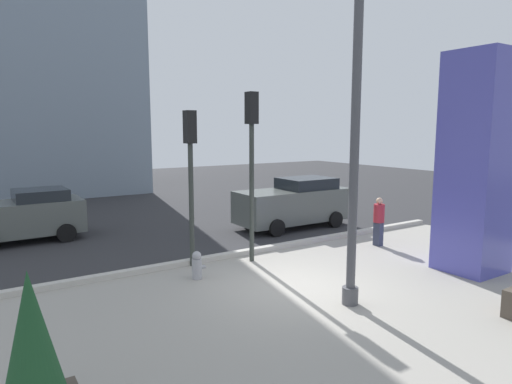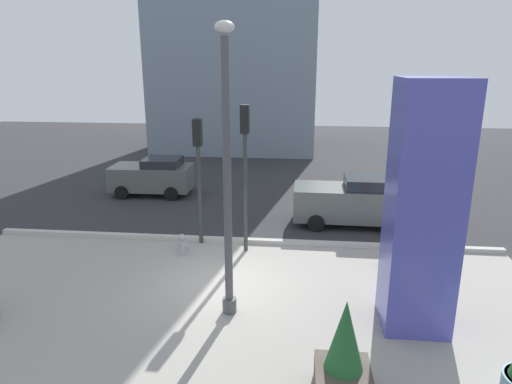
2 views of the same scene
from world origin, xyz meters
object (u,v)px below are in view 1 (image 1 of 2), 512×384
object	(u,v)px
fire_hydrant	(197,265)
art_pillar_blue	(477,164)
car_far_lane	(26,215)
potted_plant_near_right	(34,372)
traffic_light_corner	(190,162)
car_passing_lane	(294,203)
traffic_light_far_side	(252,150)
pedestrian_crossing	(379,219)
lamp_post	(355,149)

from	to	relation	value
fire_hydrant	art_pillar_blue	bearing A→B (deg)	-27.23
car_far_lane	art_pillar_blue	bearing A→B (deg)	-46.22
potted_plant_near_right	traffic_light_corner	distance (m)	7.70
car_passing_lane	car_far_lane	world-z (taller)	car_passing_lane
traffic_light_far_side	car_far_lane	bearing A→B (deg)	129.90
pedestrian_crossing	potted_plant_near_right	bearing A→B (deg)	-158.17
potted_plant_near_right	car_passing_lane	xyz separation A→B (m)	(10.35, 8.24, -0.01)
traffic_light_corner	car_passing_lane	bearing A→B (deg)	24.03
lamp_post	potted_plant_near_right	size ratio (longest dim) A/B	3.13
pedestrian_crossing	fire_hydrant	bearing A→B (deg)	177.95
lamp_post	art_pillar_blue	distance (m)	4.58
traffic_light_corner	car_passing_lane	xyz separation A→B (m)	(5.61, 2.50, -2.00)
lamp_post	potted_plant_near_right	bearing A→B (deg)	-169.49
traffic_light_corner	pedestrian_crossing	world-z (taller)	traffic_light_corner
potted_plant_near_right	traffic_light_far_side	distance (m)	8.57
traffic_light_far_side	car_passing_lane	bearing A→B (deg)	37.69
pedestrian_crossing	art_pillar_blue	bearing A→B (deg)	-87.93
car_passing_lane	car_far_lane	size ratio (longest dim) A/B	1.20
car_far_lane	pedestrian_crossing	distance (m)	12.17
car_far_lane	potted_plant_near_right	bearing A→B (deg)	-95.41
potted_plant_near_right	traffic_light_corner	size ratio (longest dim) A/B	0.51
potted_plant_near_right	pedestrian_crossing	world-z (taller)	potted_plant_near_right
lamp_post	fire_hydrant	world-z (taller)	lamp_post
lamp_post	car_passing_lane	world-z (taller)	lamp_post
fire_hydrant	car_far_lane	xyz separation A→B (m)	(-3.25, 6.93, 0.54)
lamp_post	traffic_light_far_side	distance (m)	3.99
lamp_post	traffic_light_far_side	xyz separation A→B (m)	(-0.08, 3.99, -0.16)
traffic_light_far_side	potted_plant_near_right	bearing A→B (deg)	-140.98
car_passing_lane	traffic_light_far_side	bearing A→B (deg)	-142.31
art_pillar_blue	pedestrian_crossing	xyz separation A→B (m)	(-0.12, 3.21, -2.06)
potted_plant_near_right	pedestrian_crossing	size ratio (longest dim) A/B	1.38
lamp_post	art_pillar_blue	bearing A→B (deg)	-0.44
car_passing_lane	potted_plant_near_right	bearing A→B (deg)	-141.48
lamp_post	potted_plant_near_right	xyz separation A→B (m)	(-6.49, -1.20, -2.48)
art_pillar_blue	potted_plant_near_right	world-z (taller)	art_pillar_blue
lamp_post	traffic_light_far_side	bearing A→B (deg)	91.14
lamp_post	car_far_lane	bearing A→B (deg)	117.54
fire_hydrant	traffic_light_corner	xyz separation A→B (m)	(0.39, 1.12, 2.61)
traffic_light_corner	car_far_lane	size ratio (longest dim) A/B	1.15
potted_plant_near_right	car_far_lane	size ratio (longest dim) A/B	0.59
lamp_post	car_far_lane	world-z (taller)	lamp_post
potted_plant_near_right	lamp_post	bearing A→B (deg)	10.51
lamp_post	traffic_light_corner	distance (m)	4.88
car_far_lane	fire_hydrant	bearing A→B (deg)	-64.86
art_pillar_blue	pedestrian_crossing	distance (m)	3.81
pedestrian_crossing	lamp_post	bearing A→B (deg)	-144.43
art_pillar_blue	car_far_lane	world-z (taller)	art_pillar_blue
traffic_light_far_side	lamp_post	bearing A→B (deg)	-88.86
car_far_lane	pedestrian_crossing	xyz separation A→B (m)	(9.83, -7.17, -0.00)
art_pillar_blue	fire_hydrant	bearing A→B (deg)	152.77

